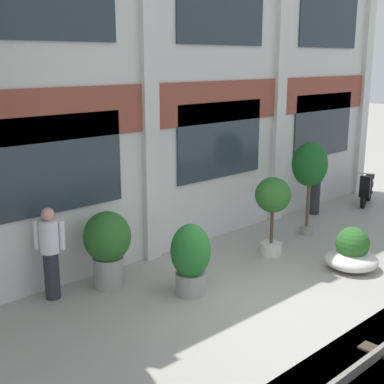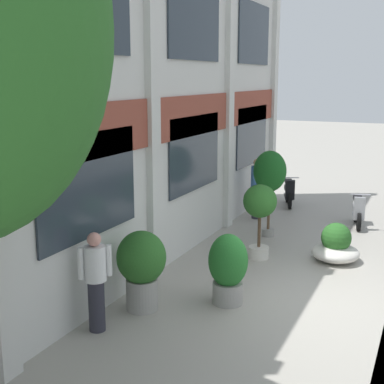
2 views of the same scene
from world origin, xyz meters
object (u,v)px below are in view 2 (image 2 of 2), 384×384
Objects in this scene: potted_plant_fluted_column at (228,267)px; scooter_second_parked at (289,191)px; resident_by_doorway at (96,279)px; potted_plant_wide_bowl at (336,247)px; resident_watching_tracks at (257,186)px; potted_plant_terracotta_small at (260,207)px; potted_plant_low_pan at (270,173)px; potted_plant_stone_basin at (142,265)px; scooter_near_curb at (358,210)px.

scooter_second_parked is at bearing 6.81° from potted_plant_fluted_column.
potted_plant_fluted_column is at bearing 95.67° from resident_by_doorway.
resident_watching_tracks is at bearing 44.58° from potted_plant_wide_bowl.
potted_plant_low_pan is (1.71, 0.30, 0.46)m from potted_plant_terracotta_small.
potted_plant_stone_basin is at bearing 146.46° from potted_plant_wide_bowl.
potted_plant_low_pan is at bearing -7.99° from potted_plant_stone_basin.
potted_plant_low_pan reaches higher than potted_plant_terracotta_small.
resident_by_doorway reaches higher than potted_plant_wide_bowl.
potted_plant_terracotta_small is 1.22× the size of scooter_near_curb.
scooter_second_parked is 0.82× the size of resident_by_doorway.
scooter_near_curb is at bearing -20.43° from potted_plant_stone_basin.
potted_plant_low_pan is 3.73m from scooter_second_parked.
scooter_second_parked is at bearing -136.42° from scooter_near_curb.
potted_plant_terracotta_small is 2.61m from potted_plant_fluted_column.
resident_by_doorway is at bearing 170.96° from potted_plant_low_pan.
potted_plant_wide_bowl is at bearing -41.23° from resident_watching_tracks.
scooter_near_curb is 1.03× the size of scooter_second_parked.
scooter_second_parked is (5.22, 0.69, -0.72)m from potted_plant_terracotta_small.
resident_by_doorway reaches higher than scooter_near_curb.
potted_plant_terracotta_small is at bearing 118.82° from resident_by_doorway.
potted_plant_stone_basin is at bearing 124.35° from potted_plant_fluted_column.
resident_by_doorway is (-4.91, 2.85, 0.54)m from potted_plant_wide_bowl.
potted_plant_low_pan is at bearing -12.78° from scooter_second_parked.
resident_watching_tracks is (1.54, 0.82, -0.70)m from potted_plant_low_pan.
scooter_near_curb is at bearing -0.54° from potted_plant_wide_bowl.
potted_plant_low_pan is 1.63× the size of scooter_second_parked.
potted_plant_terracotta_small is at bearing -170.16° from potted_plant_low_pan.
potted_plant_stone_basin is 8.65m from scooter_second_parked.
resident_by_doorway is at bearing 149.84° from potted_plant_wide_bowl.
resident_by_doorway reaches higher than potted_plant_fluted_column.
potted_plant_low_pan is 2.97m from scooter_near_curb.
resident_watching_tracks reaches higher than scooter_near_curb.
potted_plant_low_pan reaches higher than potted_plant_fluted_column.
potted_plant_stone_basin is 0.87× the size of resident_by_doorway.
scooter_near_curb is 0.80× the size of resident_watching_tracks.
potted_plant_stone_basin is at bearing -32.53° from scooter_near_curb.
potted_plant_wide_bowl is at bearing -122.51° from potted_plant_low_pan.
potted_plant_low_pan is 6.23m from resident_by_doorway.
potted_plant_stone_basin reaches higher than potted_plant_fluted_column.
resident_watching_tracks reaches higher than potted_plant_fluted_column.
potted_plant_low_pan reaches higher than resident_watching_tracks.
potted_plant_fluted_column is 3.37m from potted_plant_wide_bowl.
scooter_second_parked is (8.63, -0.33, -0.37)m from potted_plant_stone_basin.
potted_plant_low_pan is 1.59× the size of scooter_near_curb.
resident_by_doorway is 7.65m from resident_watching_tracks.
scooter_near_curb is 8.56m from resident_by_doorway.
potted_plant_fluted_column reaches higher than scooter_second_parked.
potted_plant_low_pan reaches higher than scooter_near_curb.
potted_plant_wide_bowl is at bearing 6.61° from scooter_second_parked.
potted_plant_low_pan is 2.58m from potted_plant_wide_bowl.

